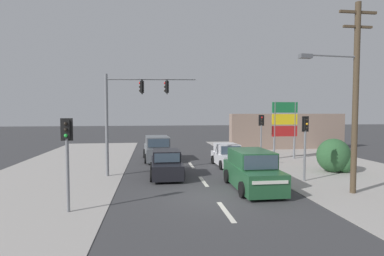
{
  "coord_description": "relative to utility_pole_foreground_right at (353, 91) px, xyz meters",
  "views": [
    {
      "loc": [
        -2.78,
        -12.92,
        3.8
      ],
      "look_at": [
        -0.49,
        4.0,
        2.87
      ],
      "focal_mm": 28.0,
      "sensor_mm": 36.0,
      "label": 1
    }
  ],
  "objects": [
    {
      "name": "ground_plane",
      "position": [
        -6.35,
        0.3,
        -4.73
      ],
      "size": [
        140.0,
        140.0,
        0.0
      ],
      "primitive_type": "plane",
      "color": "#3A3A3D"
    },
    {
      "name": "lane_dash_near",
      "position": [
        -6.35,
        -1.7,
        -4.72
      ],
      "size": [
        0.2,
        2.4,
        0.01
      ],
      "primitive_type": "cube",
      "color": "silver",
      "rests_on": "ground"
    },
    {
      "name": "lane_dash_mid",
      "position": [
        -6.35,
        3.3,
        -4.72
      ],
      "size": [
        0.2,
        2.4,
        0.01
      ],
      "primitive_type": "cube",
      "color": "silver",
      "rests_on": "ground"
    },
    {
      "name": "lane_dash_far",
      "position": [
        -6.35,
        8.3,
        -4.72
      ],
      "size": [
        0.2,
        2.4,
        0.01
      ],
      "primitive_type": "cube",
      "color": "silver",
      "rests_on": "ground"
    },
    {
      "name": "kerb_right_verge",
      "position": [
        2.65,
        2.3,
        -4.71
      ],
      "size": [
        10.0,
        44.0,
        0.02
      ],
      "primitive_type": "cube",
      "color": "#A39E99",
      "rests_on": "ground"
    },
    {
      "name": "kerb_left_verge",
      "position": [
        -14.85,
        4.3,
        -4.71
      ],
      "size": [
        8.0,
        40.0,
        0.02
      ],
      "primitive_type": "cube",
      "color": "#A39E99",
      "rests_on": "ground"
    },
    {
      "name": "utility_pole_foreground_right",
      "position": [
        0.0,
        0.0,
        0.0
      ],
      "size": [
        3.78,
        0.49,
        8.74
      ],
      "color": "#4C3D2B",
      "rests_on": "ground"
    },
    {
      "name": "traffic_signal_mast",
      "position": [
        -10.45,
        5.23,
        -0.58
      ],
      "size": [
        5.26,
        0.74,
        6.0
      ],
      "color": "slate",
      "rests_on": "ground"
    },
    {
      "name": "pedestal_signal_right_kerb",
      "position": [
        -0.86,
        2.61,
        -2.31
      ],
      "size": [
        0.44,
        0.31,
        3.56
      ],
      "color": "slate",
      "rests_on": "ground"
    },
    {
      "name": "pedestal_signal_left_kerb",
      "position": [
        -12.27,
        -0.99,
        -2.31
      ],
      "size": [
        0.44,
        0.29,
        3.56
      ],
      "color": "slate",
      "rests_on": "ground"
    },
    {
      "name": "pedestal_signal_far_median",
      "position": [
        -0.68,
        9.65,
        -2.31
      ],
      "size": [
        0.44,
        0.29,
        3.56
      ],
      "color": "slate",
      "rests_on": "ground"
    },
    {
      "name": "shopping_plaza_sign",
      "position": [
        1.44,
        10.12,
        -1.74
      ],
      "size": [
        2.1,
        0.16,
        4.6
      ],
      "color": "slate",
      "rests_on": "ground"
    },
    {
      "name": "roadside_bush",
      "position": [
        2.29,
        4.65,
        -3.73
      ],
      "size": [
        2.18,
        1.87,
        2.12
      ],
      "color": "#2D5B33",
      "rests_on": "ground"
    },
    {
      "name": "shopfront_wall_far",
      "position": [
        4.65,
        16.3,
        -2.93
      ],
      "size": [
        12.0,
        1.0,
        3.6
      ],
      "primitive_type": "cube",
      "color": "gray",
      "rests_on": "ground"
    },
    {
      "name": "suv_oncoming_mid",
      "position": [
        -4.24,
        1.46,
        -3.84
      ],
      "size": [
        2.08,
        4.55,
        1.9
      ],
      "color": "#235633",
      "rests_on": "ground"
    },
    {
      "name": "suv_oncoming_near",
      "position": [
        -8.72,
        10.84,
        -3.84
      ],
      "size": [
        2.25,
        4.63,
        1.9
      ],
      "color": "slate",
      "rests_on": "ground"
    },
    {
      "name": "sedan_kerbside_parked",
      "position": [
        -8.29,
        4.88,
        -4.02
      ],
      "size": [
        1.9,
        4.25,
        1.56
      ],
      "color": "black",
      "rests_on": "ground"
    },
    {
      "name": "hatchback_receding_far",
      "position": [
        -3.84,
        7.74,
        -4.02
      ],
      "size": [
        1.89,
        3.69,
        1.53
      ],
      "color": "silver",
      "rests_on": "ground"
    }
  ]
}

